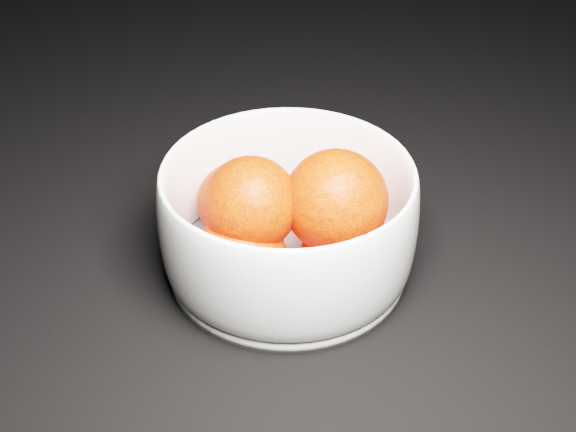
# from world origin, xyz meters

# --- Properties ---
(bowl) EXTENTS (0.20, 0.20, 0.10)m
(bowl) POSITION_xyz_m (-0.25, -0.25, 0.05)
(bowl) COLOR silver
(bowl) RESTS_ON ground
(orange_pile) EXTENTS (0.16, 0.16, 0.11)m
(orange_pile) POSITION_xyz_m (-0.25, -0.26, 0.06)
(orange_pile) COLOR red
(orange_pile) RESTS_ON bowl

